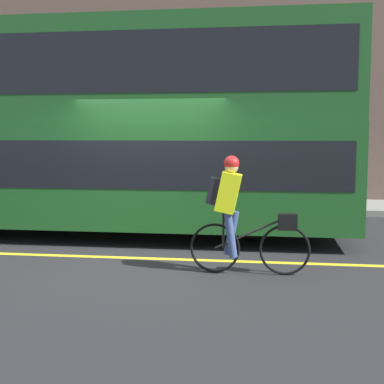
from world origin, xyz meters
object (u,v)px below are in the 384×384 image
object	(u,v)px
trash_bin	(89,184)
street_sign_post	(78,144)
bus	(109,122)
cyclist_on_bike	(237,211)

from	to	relation	value
trash_bin	street_sign_post	distance (m)	1.11
bus	cyclist_on_bike	xyz separation A→B (m)	(2.59, -2.60, -1.27)
bus	trash_bin	xyz separation A→B (m)	(-1.80, 4.01, -1.56)
trash_bin	bus	bearing A→B (deg)	-65.86
cyclist_on_bike	street_sign_post	distance (m)	8.12
bus	trash_bin	world-z (taller)	bus
cyclist_on_bike	street_sign_post	size ratio (longest dim) A/B	0.60
street_sign_post	bus	bearing A→B (deg)	-62.68
trash_bin	cyclist_on_bike	bearing A→B (deg)	-56.47
bus	trash_bin	size ratio (longest dim) A/B	10.24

